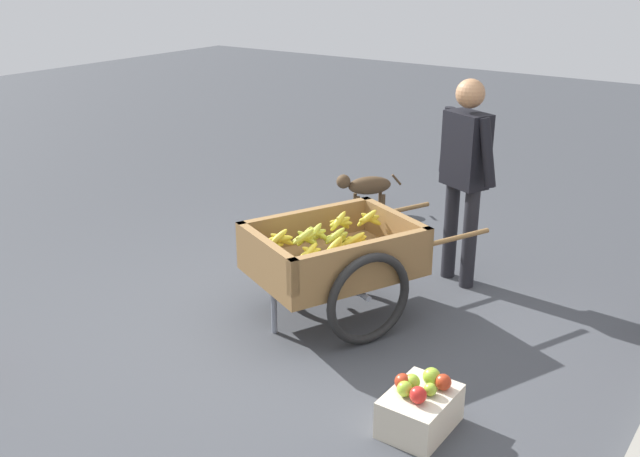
% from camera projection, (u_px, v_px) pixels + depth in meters
% --- Properties ---
extents(ground_plane, '(24.00, 24.00, 0.00)m').
position_uv_depth(ground_plane, '(311.00, 341.00, 4.79)').
color(ground_plane, '#3D3F44').
extents(fruit_cart, '(1.82, 1.36, 0.71)m').
position_uv_depth(fruit_cart, '(333.00, 259.00, 4.97)').
color(fruit_cart, olive).
rests_on(fruit_cart, ground).
extents(vendor_person, '(0.32, 0.54, 1.59)m').
position_uv_depth(vendor_person, '(465.00, 165.00, 5.34)').
color(vendor_person, black).
rests_on(vendor_person, ground).
extents(dog, '(0.53, 0.48, 0.40)m').
position_uv_depth(dog, '(366.00, 186.00, 7.11)').
color(dog, '#4C3823').
rests_on(dog, ground).
extents(mixed_fruit_crate, '(0.44, 0.32, 0.32)m').
position_uv_depth(mixed_fruit_crate, '(420.00, 407.00, 3.86)').
color(mixed_fruit_crate, beige).
rests_on(mixed_fruit_crate, ground).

